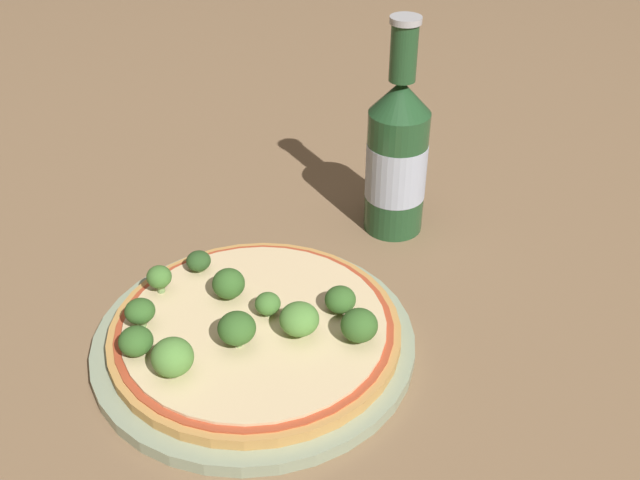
{
  "coord_description": "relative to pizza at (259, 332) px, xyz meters",
  "views": [
    {
      "loc": [
        -0.29,
        -0.38,
        0.45
      ],
      "look_at": [
        0.1,
        0.01,
        0.06
      ],
      "focal_mm": 42.0,
      "sensor_mm": 36.0,
      "label": 1
    }
  ],
  "objects": [
    {
      "name": "ground_plane",
      "position": [
        -0.01,
        0.0,
        -0.02
      ],
      "size": [
        3.0,
        3.0,
        0.0
      ],
      "primitive_type": "plane",
      "color": "#846647"
    },
    {
      "name": "plate",
      "position": [
        -0.0,
        0.0,
        -0.01
      ],
      "size": [
        0.28,
        0.28,
        0.01
      ],
      "color": "#93A384",
      "rests_on": "ground_plane"
    },
    {
      "name": "pizza",
      "position": [
        0.0,
        0.0,
        0.0
      ],
      "size": [
        0.25,
        0.25,
        0.01
      ],
      "color": "tan",
      "rests_on": "plate"
    },
    {
      "name": "broccoli_floret_0",
      "position": [
        -0.03,
        -0.01,
        0.03
      ],
      "size": [
        0.03,
        0.03,
        0.03
      ],
      "color": "#7A9E5B",
      "rests_on": "pizza"
    },
    {
      "name": "broccoli_floret_1",
      "position": [
        0.02,
        -0.03,
        0.02
      ],
      "size": [
        0.03,
        0.03,
        0.03
      ],
      "color": "#7A9E5B",
      "rests_on": "pizza"
    },
    {
      "name": "broccoli_floret_2",
      "position": [
        0.01,
        0.05,
        0.02
      ],
      "size": [
        0.03,
        0.03,
        0.03
      ],
      "color": "#7A9E5B",
      "rests_on": "pizza"
    },
    {
      "name": "broccoli_floret_3",
      "position": [
        -0.09,
        0.04,
        0.02
      ],
      "size": [
        0.03,
        0.03,
        0.02
      ],
      "color": "#7A9E5B",
      "rests_on": "pizza"
    },
    {
      "name": "broccoli_floret_4",
      "position": [
        0.05,
        -0.07,
        0.02
      ],
      "size": [
        0.03,
        0.03,
        0.03
      ],
      "color": "#7A9E5B",
      "rests_on": "pizza"
    },
    {
      "name": "broccoli_floret_5",
      "position": [
        -0.03,
        0.1,
        0.02
      ],
      "size": [
        0.02,
        0.02,
        0.03
      ],
      "color": "#7A9E5B",
      "rests_on": "pizza"
    },
    {
      "name": "broccoli_floret_6",
      "position": [
        0.01,
        0.1,
        0.02
      ],
      "size": [
        0.02,
        0.02,
        0.02
      ],
      "color": "#7A9E5B",
      "rests_on": "pizza"
    },
    {
      "name": "broccoli_floret_7",
      "position": [
        -0.07,
        0.07,
        0.02
      ],
      "size": [
        0.03,
        0.03,
        0.03
      ],
      "color": "#7A9E5B",
      "rests_on": "pizza"
    },
    {
      "name": "broccoli_floret_8",
      "position": [
        -0.08,
        0.01,
        0.02
      ],
      "size": [
        0.03,
        0.03,
        0.03
      ],
      "color": "#7A9E5B",
      "rests_on": "pizza"
    },
    {
      "name": "broccoli_floret_9",
      "position": [
        0.06,
        -0.04,
        0.02
      ],
      "size": [
        0.03,
        0.03,
        0.02
      ],
      "color": "#7A9E5B",
      "rests_on": "pizza"
    },
    {
      "name": "broccoli_floret_10",
      "position": [
        0.02,
        0.01,
        0.02
      ],
      "size": [
        0.02,
        0.02,
        0.02
      ],
      "color": "#7A9E5B",
      "rests_on": "pizza"
    },
    {
      "name": "beer_bottle",
      "position": [
        0.23,
        0.04,
        0.07
      ],
      "size": [
        0.06,
        0.06,
        0.23
      ],
      "color": "#234C28",
      "rests_on": "ground_plane"
    }
  ]
}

